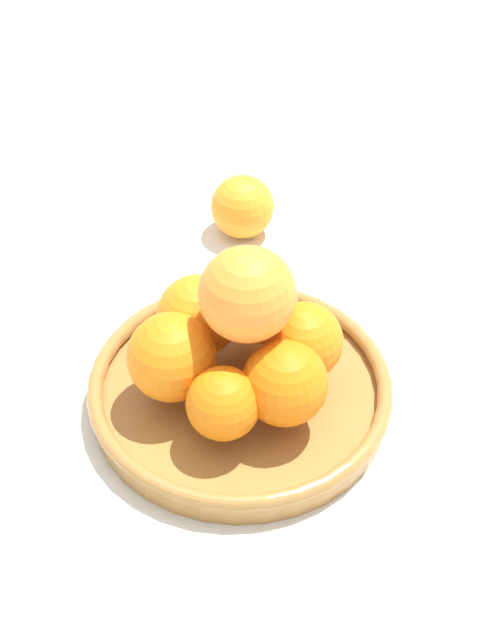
# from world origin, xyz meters

# --- Properties ---
(ground_plane) EXTENTS (4.00, 4.00, 0.00)m
(ground_plane) POSITION_xyz_m (0.00, 0.00, 0.00)
(ground_plane) COLOR white
(fruit_bowl) EXTENTS (0.28, 0.28, 0.03)m
(fruit_bowl) POSITION_xyz_m (0.00, 0.00, 0.02)
(fruit_bowl) COLOR #A57238
(fruit_bowl) RESTS_ON ground_plane
(orange_pile) EXTENTS (0.20, 0.19, 0.15)m
(orange_pile) POSITION_xyz_m (-0.00, -0.00, 0.08)
(orange_pile) COLOR orange
(orange_pile) RESTS_ON fruit_bowl
(stray_orange) EXTENTS (0.07, 0.07, 0.07)m
(stray_orange) POSITION_xyz_m (-0.26, -0.06, 0.04)
(stray_orange) COLOR orange
(stray_orange) RESTS_ON ground_plane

